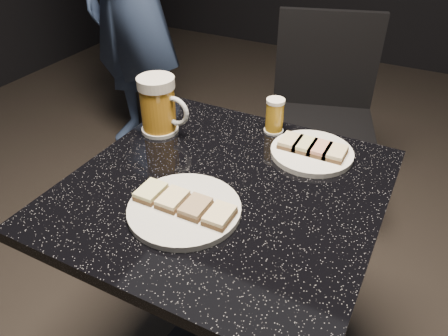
{
  "coord_description": "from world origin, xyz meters",
  "views": [
    {
      "loc": [
        0.37,
        -0.71,
        1.36
      ],
      "look_at": [
        0.0,
        0.0,
        0.8
      ],
      "focal_mm": 35.0,
      "sensor_mm": 36.0,
      "label": 1
    }
  ],
  "objects_px": {
    "beer_tumbler": "(275,116)",
    "plate_large": "(184,209)",
    "plate_small": "(312,152)",
    "beer_mug": "(159,105)",
    "chair": "(322,110)",
    "table": "(224,259)"
  },
  "relations": [
    {
      "from": "beer_tumbler",
      "to": "plate_large",
      "type": "bearing_deg",
      "value": -95.45
    },
    {
      "from": "plate_large",
      "to": "plate_small",
      "type": "distance_m",
      "value": 0.38
    },
    {
      "from": "plate_small",
      "to": "beer_tumbler",
      "type": "bearing_deg",
      "value": 153.15
    },
    {
      "from": "plate_small",
      "to": "beer_tumbler",
      "type": "height_order",
      "value": "beer_tumbler"
    },
    {
      "from": "plate_large",
      "to": "beer_tumbler",
      "type": "distance_m",
      "value": 0.41
    },
    {
      "from": "beer_mug",
      "to": "chair",
      "type": "height_order",
      "value": "beer_mug"
    },
    {
      "from": "plate_small",
      "to": "beer_tumbler",
      "type": "relative_size",
      "value": 2.14
    },
    {
      "from": "plate_large",
      "to": "beer_tumbler",
      "type": "bearing_deg",
      "value": 84.55
    },
    {
      "from": "plate_small",
      "to": "beer_mug",
      "type": "distance_m",
      "value": 0.42
    },
    {
      "from": "beer_tumbler",
      "to": "table",
      "type": "bearing_deg",
      "value": -91.28
    },
    {
      "from": "plate_large",
      "to": "plate_small",
      "type": "height_order",
      "value": "same"
    },
    {
      "from": "plate_small",
      "to": "beer_mug",
      "type": "xyz_separation_m",
      "value": [
        -0.41,
        -0.08,
        0.07
      ]
    },
    {
      "from": "beer_mug",
      "to": "beer_tumbler",
      "type": "distance_m",
      "value": 0.31
    },
    {
      "from": "table",
      "to": "beer_tumbler",
      "type": "xyz_separation_m",
      "value": [
        0.01,
        0.29,
        0.29
      ]
    },
    {
      "from": "table",
      "to": "beer_mug",
      "type": "distance_m",
      "value": 0.45
    },
    {
      "from": "beer_tumbler",
      "to": "chair",
      "type": "xyz_separation_m",
      "value": [
        -0.03,
        0.67,
        -0.3
      ]
    },
    {
      "from": "table",
      "to": "chair",
      "type": "distance_m",
      "value": 0.96
    },
    {
      "from": "plate_small",
      "to": "table",
      "type": "xyz_separation_m",
      "value": [
        -0.14,
        -0.22,
        -0.25
      ]
    },
    {
      "from": "plate_large",
      "to": "beer_mug",
      "type": "relative_size",
      "value": 1.54
    },
    {
      "from": "plate_large",
      "to": "plate_small",
      "type": "bearing_deg",
      "value": 63.37
    },
    {
      "from": "plate_large",
      "to": "beer_mug",
      "type": "bearing_deg",
      "value": 132.22
    },
    {
      "from": "plate_large",
      "to": "table",
      "type": "relative_size",
      "value": 0.32
    }
  ]
}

